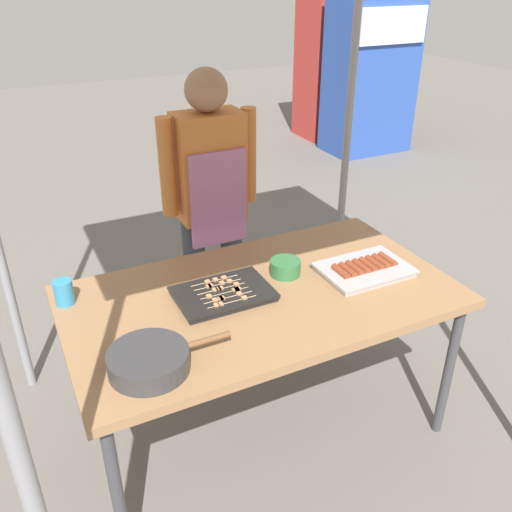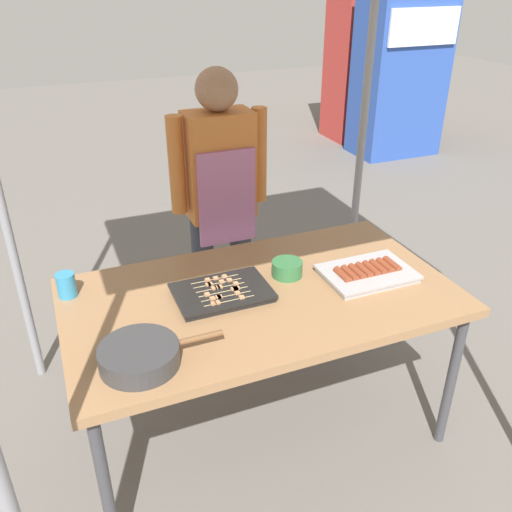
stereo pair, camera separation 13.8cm
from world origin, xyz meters
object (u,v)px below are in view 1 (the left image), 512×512
(cooking_wok, at_px, (149,360))
(drink_cup_near_edge, at_px, (64,292))
(vendor_woman, at_px, (211,194))
(condiment_bowl, at_px, (285,267))
(neighbor_stall_left, at_px, (340,54))
(tray_grilled_sausages, at_px, (364,269))
(stall_table, at_px, (261,304))
(tray_meat_skewers, at_px, (223,294))
(neighbor_stall_right, at_px, (370,73))

(cooking_wok, bearing_deg, drink_cup_near_edge, 109.09)
(cooking_wok, bearing_deg, vendor_woman, 58.00)
(condiment_bowl, height_order, neighbor_stall_left, neighbor_stall_left)
(vendor_woman, bearing_deg, tray_grilled_sausages, 115.80)
(condiment_bowl, bearing_deg, tray_grilled_sausages, -24.51)
(neighbor_stall_left, bearing_deg, drink_cup_near_edge, -135.39)
(tray_grilled_sausages, xyz_separation_m, condiment_bowl, (-0.32, 0.14, 0.01))
(drink_cup_near_edge, bearing_deg, stall_table, -20.68)
(tray_grilled_sausages, xyz_separation_m, tray_meat_skewers, (-0.64, 0.09, -0.00))
(stall_table, xyz_separation_m, drink_cup_near_edge, (-0.74, 0.28, 0.10))
(vendor_woman, relative_size, neighbor_stall_right, 0.88)
(tray_grilled_sausages, bearing_deg, drink_cup_near_edge, 164.78)
(neighbor_stall_right, bearing_deg, stall_table, -132.19)
(stall_table, distance_m, condiment_bowl, 0.21)
(tray_grilled_sausages, distance_m, neighbor_stall_left, 4.95)
(condiment_bowl, distance_m, drink_cup_near_edge, 0.92)
(vendor_woman, height_order, neighbor_stall_right, neighbor_stall_right)
(stall_table, height_order, tray_grilled_sausages, tray_grilled_sausages)
(condiment_bowl, bearing_deg, neighbor_stall_right, 48.59)
(drink_cup_near_edge, height_order, neighbor_stall_left, neighbor_stall_left)
(stall_table, bearing_deg, neighbor_stall_left, 52.59)
(stall_table, distance_m, vendor_woman, 0.79)
(stall_table, height_order, vendor_woman, vendor_woman)
(tray_meat_skewers, bearing_deg, tray_grilled_sausages, -8.12)
(neighbor_stall_left, xyz_separation_m, neighbor_stall_right, (-0.08, -0.73, -0.10))
(neighbor_stall_left, height_order, neighbor_stall_right, neighbor_stall_left)
(cooking_wok, height_order, neighbor_stall_left, neighbor_stall_left)
(neighbor_stall_right, bearing_deg, drink_cup_near_edge, -140.82)
(stall_table, relative_size, neighbor_stall_right, 0.92)
(stall_table, height_order, tray_meat_skewers, tray_meat_skewers)
(stall_table, distance_m, drink_cup_near_edge, 0.80)
(cooking_wok, xyz_separation_m, drink_cup_near_edge, (-0.19, 0.54, 0.01))
(tray_grilled_sausages, relative_size, drink_cup_near_edge, 3.76)
(cooking_wok, distance_m, neighbor_stall_left, 5.73)
(stall_table, bearing_deg, tray_meat_skewers, 166.22)
(stall_table, xyz_separation_m, tray_grilled_sausages, (0.48, -0.05, 0.07))
(stall_table, relative_size, tray_grilled_sausages, 4.13)
(vendor_woman, bearing_deg, condiment_bowl, 96.43)
(tray_meat_skewers, distance_m, cooking_wok, 0.50)
(stall_table, relative_size, neighbor_stall_left, 0.83)
(stall_table, bearing_deg, cooking_wok, -154.37)
(tray_grilled_sausages, height_order, vendor_woman, vendor_woman)
(cooking_wok, bearing_deg, neighbor_stall_right, 45.23)
(condiment_bowl, xyz_separation_m, drink_cup_near_edge, (-0.90, 0.19, 0.02))
(stall_table, distance_m, tray_meat_skewers, 0.17)
(tray_grilled_sausages, bearing_deg, neighbor_stall_right, 53.04)
(tray_grilled_sausages, relative_size, vendor_woman, 0.25)
(vendor_woman, bearing_deg, drink_cup_near_edge, 30.09)
(cooking_wok, xyz_separation_m, condiment_bowl, (0.71, 0.36, -0.01))
(condiment_bowl, distance_m, neighbor_stall_left, 5.01)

